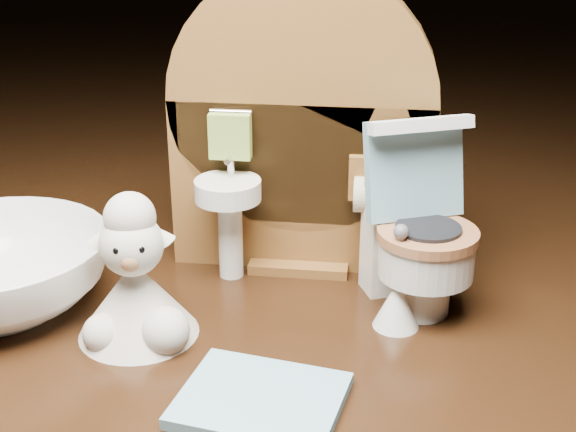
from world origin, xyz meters
The scene contains 5 objects.
backdrop_panel centered at (0.00, 0.06, 0.07)m, with size 0.13×0.05×0.15m.
toy_toilet centered at (0.06, 0.03, 0.03)m, with size 0.05×0.06×0.09m.
bath_mat centered at (0.00, -0.06, 0.00)m, with size 0.06×0.05×0.00m, color #74A8B9.
toilet_brush centered at (0.05, 0.01, 0.01)m, with size 0.02×0.02×0.05m.
plush_lamb centered at (-0.06, -0.01, 0.02)m, with size 0.05×0.05×0.07m.
Camera 1 is at (0.04, -0.31, 0.19)m, focal length 50.00 mm.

